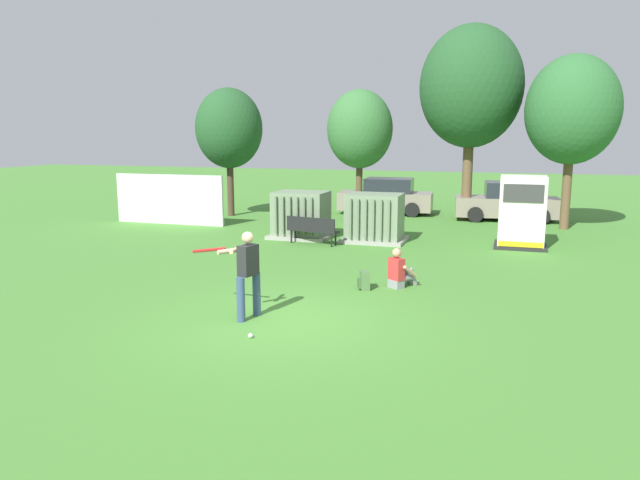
# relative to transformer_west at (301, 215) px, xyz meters

# --- Properties ---
(ground_plane) EXTENTS (96.00, 96.00, 0.00)m
(ground_plane) POSITION_rel_transformer_west_xyz_m (2.71, -9.09, -0.79)
(ground_plane) COLOR #478433
(fence_panel) EXTENTS (4.80, 0.12, 2.00)m
(fence_panel) POSITION_rel_transformer_west_xyz_m (-6.15, 1.41, 0.21)
(fence_panel) COLOR silver
(fence_panel) RESTS_ON ground
(transformer_west) EXTENTS (2.10, 1.70, 1.62)m
(transformer_west) POSITION_rel_transformer_west_xyz_m (0.00, 0.00, 0.00)
(transformer_west) COLOR #9E9B93
(transformer_west) RESTS_ON ground
(transformer_mid_west) EXTENTS (2.10, 1.70, 1.62)m
(transformer_mid_west) POSITION_rel_transformer_west_xyz_m (2.63, 0.03, 0.00)
(transformer_mid_west) COLOR #9E9B93
(transformer_mid_west) RESTS_ON ground
(generator_enclosure) EXTENTS (1.60, 1.40, 2.30)m
(generator_enclosure) POSITION_rel_transformer_west_xyz_m (7.34, 0.41, 0.35)
(generator_enclosure) COLOR #262626
(generator_enclosure) RESTS_ON ground
(park_bench) EXTENTS (1.84, 0.75, 0.92)m
(park_bench) POSITION_rel_transformer_west_xyz_m (0.79, -1.16, -0.25)
(park_bench) COLOR black
(park_bench) RESTS_ON ground
(batter) EXTENTS (1.60, 0.77, 1.74)m
(batter) POSITION_rel_transformer_west_xyz_m (2.05, -9.06, 0.19)
(batter) COLOR #384C75
(batter) RESTS_ON ground
(sports_ball) EXTENTS (0.09, 0.09, 0.09)m
(sports_ball) POSITION_rel_transformer_west_xyz_m (2.60, -10.13, -0.74)
(sports_ball) COLOR white
(sports_ball) RESTS_ON ground
(seated_spectator) EXTENTS (0.69, 0.77, 0.96)m
(seated_spectator) POSITION_rel_transformer_west_xyz_m (4.51, -5.78, -0.41)
(seated_spectator) COLOR gray
(seated_spectator) RESTS_ON ground
(backpack) EXTENTS (0.35, 0.37, 0.44)m
(backpack) POSITION_rel_transformer_west_xyz_m (3.77, -6.24, -0.57)
(backpack) COLOR #4C723F
(backpack) RESTS_ON ground
(tree_left) EXTENTS (2.92, 2.92, 5.58)m
(tree_left) POSITION_rel_transformer_west_xyz_m (-4.88, 4.41, 3.04)
(tree_left) COLOR #4C3828
(tree_left) RESTS_ON ground
(tree_center_left) EXTENTS (2.90, 2.90, 5.53)m
(tree_center_left) POSITION_rel_transformer_west_xyz_m (0.52, 6.35, 3.01)
(tree_center_left) COLOR brown
(tree_center_left) RESTS_ON ground
(tree_center_right) EXTENTS (4.19, 4.19, 8.00)m
(tree_center_right) POSITION_rel_transformer_west_xyz_m (5.22, 6.21, 4.70)
(tree_center_right) COLOR brown
(tree_center_right) RESTS_ON ground
(tree_right) EXTENTS (3.41, 3.41, 6.51)m
(tree_right) POSITION_rel_transformer_west_xyz_m (9.01, 4.84, 3.68)
(tree_right) COLOR brown
(tree_right) RESTS_ON ground
(parked_car_leftmost) EXTENTS (4.29, 2.09, 1.62)m
(parked_car_leftmost) POSITION_rel_transformer_west_xyz_m (1.61, 7.16, -0.04)
(parked_car_leftmost) COLOR gray
(parked_car_leftmost) RESTS_ON ground
(parked_car_left_of_center) EXTENTS (4.34, 2.22, 1.62)m
(parked_car_left_of_center) POSITION_rel_transformer_west_xyz_m (6.91, 6.60, -0.04)
(parked_car_left_of_center) COLOR gray
(parked_car_left_of_center) RESTS_ON ground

